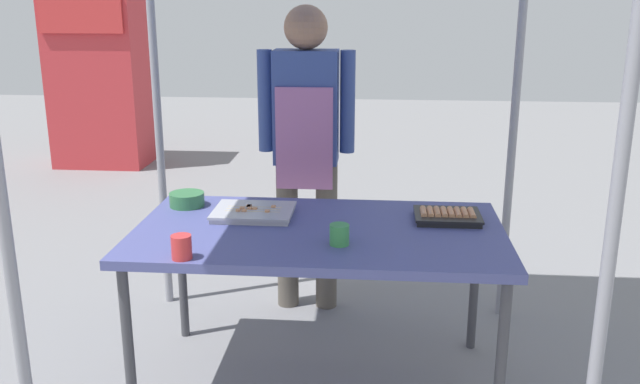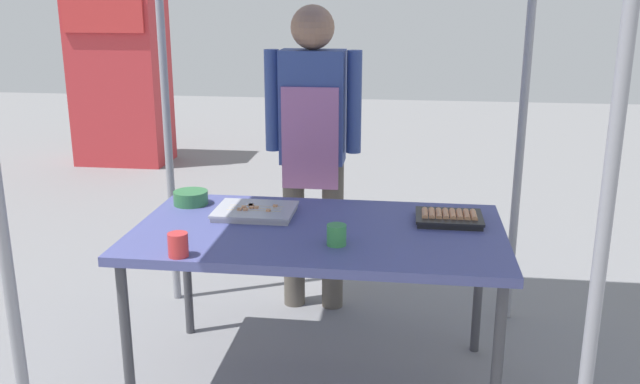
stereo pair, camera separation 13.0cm
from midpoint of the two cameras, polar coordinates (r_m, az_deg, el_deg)
The scene contains 9 objects.
ground_plane at distance 3.29m, azimuth -1.25°, elevation -15.48°, with size 18.00×18.00×0.00m, color slate.
stall_table at distance 2.99m, azimuth -1.33°, elevation -4.01°, with size 1.60×0.90×0.75m.
tray_grilled_sausages at distance 3.11m, azimuth 9.38°, elevation -1.96°, with size 0.29×0.24×0.05m.
tray_meat_skewers at distance 3.16m, azimuth -6.72°, elevation -1.69°, with size 0.36×0.29×0.04m.
condiment_bowl at distance 3.35m, azimuth -12.11°, elevation -0.61°, with size 0.17×0.17×0.07m, color #33723F.
drink_cup_near_edge at distance 2.77m, azimuth 0.27°, elevation -3.58°, with size 0.08×0.08×0.09m, color #3F994C.
drink_cup_by_wok at distance 2.69m, azimuth -12.82°, elevation -4.50°, with size 0.08×0.08×0.09m, color red.
vendor_woman at distance 3.70m, azimuth -2.16°, elevation 4.79°, with size 0.52×0.23×1.68m.
neighbor_stall_left at distance 7.49m, azimuth -18.45°, elevation 9.49°, with size 0.92×0.62×1.94m.
Camera 1 is at (0.24, -2.80, 1.72)m, focal length 38.47 mm.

